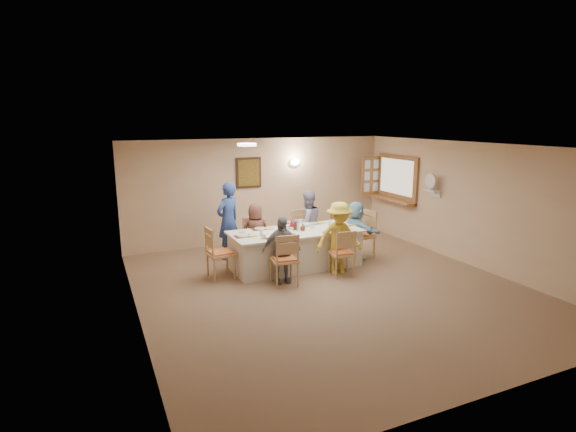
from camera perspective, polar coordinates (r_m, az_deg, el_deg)
name	(u,v)px	position (r m, az deg, el deg)	size (l,w,h in m)	color
ground	(330,288)	(8.13, 5.38, -9.05)	(7.00, 7.00, 0.00)	#91755B
room_walls	(332,204)	(7.71, 5.61, 1.49)	(7.00, 7.00, 7.00)	beige
wall_picture	(249,173)	(10.70, -5.02, 5.50)	(0.62, 0.05, 0.72)	#402616
wall_sconce	(295,162)	(11.10, 0.90, 6.83)	(0.26, 0.09, 0.18)	white
ceiling_light	(247,145)	(8.55, -5.24, 9.00)	(0.36, 0.36, 0.05)	white
serving_hatch	(397,179)	(11.46, 13.71, 4.64)	(0.06, 1.50, 1.15)	#925E35
hatch_sill	(392,200)	(11.47, 13.10, 2.02)	(0.30, 1.50, 0.05)	#925E35
shutter_door	(371,176)	(11.92, 10.48, 5.06)	(0.55, 0.04, 1.00)	#925E35
fan_shelf	(432,191)	(10.40, 17.86, 3.10)	(0.22, 0.36, 0.03)	white
desk_fan	(432,184)	(10.36, 17.79, 3.91)	(0.30, 0.30, 0.28)	#A5A5A8
dining_table	(296,249)	(9.06, 0.97, -4.20)	(2.63, 1.11, 0.76)	silver
chair_back_left	(254,239)	(9.54, -4.35, -2.97)	(0.43, 0.43, 0.90)	tan
chair_back_right	(305,232)	(9.98, 2.15, -2.03)	(0.47, 0.47, 0.97)	tan
chair_front_left	(284,259)	(8.10, -0.49, -5.42)	(0.47, 0.47, 0.98)	tan
chair_front_right	(342,252)	(8.64, 6.85, -4.59)	(0.44, 0.44, 0.92)	tan
chair_left_end	(221,252)	(8.52, -8.56, -4.60)	(0.48, 0.48, 1.00)	tan
chair_right_end	(361,235)	(9.76, 9.25, -2.34)	(0.49, 0.49, 1.03)	tan
diner_back_left	(256,233)	(9.38, -4.11, -2.12)	(0.67, 0.50, 1.25)	brown
diner_back_right	(307,223)	(9.82, 2.47, -0.89)	(0.76, 0.62, 1.43)	#8E89AB
diner_front_left	(281,250)	(8.17, -0.83, -4.31)	(0.75, 0.37, 1.24)	gray
diner_front_right	(339,238)	(8.67, 6.48, -2.82)	(0.99, 0.68, 1.41)	gold
diner_right_end	(356,230)	(9.67, 8.63, -1.79)	(0.53, 1.20, 1.25)	#84BBDC
caregiver	(228,221)	(9.64, -7.61, -0.58)	(0.72, 0.64, 1.65)	#2C4998
placemat_fl	(276,239)	(8.36, -1.54, -2.90)	(0.37, 0.28, 0.01)	#472B19
plate_fl	(276,238)	(8.35, -1.54, -2.84)	(0.22, 0.22, 0.01)	white
napkin_fl	(286,238)	(8.38, -0.27, -2.81)	(0.15, 0.15, 0.01)	yellow
placemat_fr	(332,232)	(8.87, 5.64, -2.07)	(0.34, 0.26, 0.01)	#472B19
plate_fr	(332,232)	(8.87, 5.64, -2.00)	(0.26, 0.26, 0.02)	white
napkin_fr	(341,232)	(8.91, 6.81, -1.97)	(0.14, 0.14, 0.01)	yellow
placemat_bl	(260,229)	(9.11, -3.57, -1.64)	(0.35, 0.26, 0.01)	#472B19
plate_bl	(260,228)	(9.11, -3.57, -1.58)	(0.23, 0.23, 0.01)	white
napkin_bl	(269,228)	(9.13, -2.40, -1.56)	(0.15, 0.15, 0.01)	yellow
placemat_br	(313,223)	(9.59, 3.16, -0.94)	(0.36, 0.27, 0.01)	#472B19
plate_br	(313,223)	(9.58, 3.16, -0.88)	(0.23, 0.23, 0.01)	white
napkin_br	(321,223)	(9.62, 4.25, -0.86)	(0.15, 0.15, 0.01)	yellow
placemat_le	(243,236)	(8.57, -5.71, -2.58)	(0.33, 0.24, 0.01)	#472B19
plate_le	(243,236)	(8.57, -5.71, -2.51)	(0.23, 0.23, 0.01)	white
napkin_le	(253,236)	(8.58, -4.47, -2.49)	(0.15, 0.15, 0.01)	yellow
placemat_re	(344,225)	(9.48, 7.12, -1.17)	(0.34, 0.25, 0.01)	#472B19
plate_re	(344,225)	(9.48, 7.12, -1.11)	(0.25, 0.25, 0.02)	white
napkin_re	(353,225)	(9.53, 8.21, -1.09)	(0.14, 0.14, 0.01)	yellow
teacup_a	(263,237)	(8.37, -3.15, -2.64)	(0.11, 0.11, 0.08)	white
teacup_b	(301,221)	(9.59, 1.61, -0.67)	(0.12, 0.12, 0.09)	white
bowl_a	(290,233)	(8.66, 0.22, -2.18)	(0.30, 0.30, 0.06)	white
bowl_b	(307,225)	(9.36, 2.39, -1.09)	(0.20, 0.20, 0.06)	white
condiment_ketchup	(291,225)	(8.93, 0.44, -1.18)	(0.10, 0.10, 0.22)	#A40E21
condiment_brown	(295,225)	(9.00, 0.95, -1.19)	(0.12, 0.12, 0.19)	#552816
condiment_malt	(303,227)	(8.96, 1.89, -1.43)	(0.14, 0.14, 0.14)	#552816
drinking_glass	(288,228)	(8.93, -0.03, -1.55)	(0.07, 0.07, 0.11)	silver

